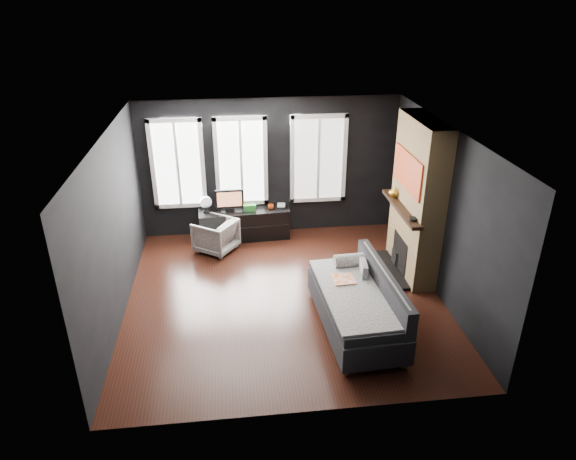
{
  "coord_description": "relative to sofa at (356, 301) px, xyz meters",
  "views": [
    {
      "loc": [
        -0.76,
        -6.99,
        4.6
      ],
      "look_at": [
        0.1,
        0.3,
        1.05
      ],
      "focal_mm": 32.0,
      "sensor_mm": 36.0,
      "label": 1
    }
  ],
  "objects": [
    {
      "name": "fireplace",
      "position": [
        1.36,
        1.55,
        0.89
      ],
      "size": [
        0.7,
        1.62,
        2.7
      ],
      "primitive_type": null,
      "color": "#93724C",
      "rests_on": "floor"
    },
    {
      "name": "book",
      "position": [
        -0.81,
        3.31,
        0.25
      ],
      "size": [
        0.16,
        0.04,
        0.21
      ],
      "primitive_type": "imported",
      "rotation": [
        0.0,
        0.0,
        -0.13
      ],
      "color": "#B4A58C",
      "rests_on": "media_console"
    },
    {
      "name": "mantel_vase",
      "position": [
        1.11,
        2.0,
        0.87
      ],
      "size": [
        0.24,
        0.25,
        0.19
      ],
      "primitive_type": "imported",
      "rotation": [
        0.0,
        0.0,
        -0.32
      ],
      "color": "gold",
      "rests_on": "fireplace"
    },
    {
      "name": "media_console",
      "position": [
        -1.48,
        3.19,
        -0.16
      ],
      "size": [
        1.78,
        0.65,
        0.6
      ],
      "primitive_type": null,
      "rotation": [
        0.0,
        0.0,
        0.06
      ],
      "color": "black",
      "rests_on": "floor"
    },
    {
      "name": "stripe_pillow",
      "position": [
        0.21,
        0.44,
        0.2
      ],
      "size": [
        0.12,
        0.36,
        0.36
      ],
      "primitive_type": "cube",
      "rotation": [
        0.0,
        0.0,
        -0.11
      ],
      "color": "gray",
      "rests_on": "sofa"
    },
    {
      "name": "wall_left",
      "position": [
        -3.44,
        0.95,
        0.89
      ],
      "size": [
        0.02,
        5.0,
        2.7
      ],
      "primitive_type": "cube",
      "color": "black",
      "rests_on": "ground"
    },
    {
      "name": "sofa",
      "position": [
        0.0,
        0.0,
        0.0
      ],
      "size": [
        1.18,
        2.19,
        0.92
      ],
      "primitive_type": null,
      "rotation": [
        0.0,
        0.0,
        0.06
      ],
      "color": "#272729",
      "rests_on": "floor"
    },
    {
      "name": "mantel_clock",
      "position": [
        1.11,
        1.0,
        0.79
      ],
      "size": [
        0.17,
        0.17,
        0.04
      ],
      "primitive_type": "cylinder",
      "rotation": [
        0.0,
        0.0,
        -0.35
      ],
      "color": "black",
      "rests_on": "fireplace"
    },
    {
      "name": "wall_back",
      "position": [
        -0.94,
        3.45,
        0.89
      ],
      "size": [
        5.0,
        0.02,
        2.7
      ],
      "primitive_type": "cube",
      "color": "black",
      "rests_on": "ground"
    },
    {
      "name": "floor",
      "position": [
        -0.94,
        0.95,
        -0.46
      ],
      "size": [
        5.0,
        5.0,
        0.0
      ],
      "primitive_type": "plane",
      "color": "black",
      "rests_on": "ground"
    },
    {
      "name": "desk_fan",
      "position": [
        -2.2,
        3.16,
        0.3
      ],
      "size": [
        0.28,
        0.28,
        0.32
      ],
      "primitive_type": null,
      "rotation": [
        0.0,
        0.0,
        0.25
      ],
      "color": "#A2A2A2",
      "rests_on": "media_console"
    },
    {
      "name": "monitor",
      "position": [
        -1.75,
        3.17,
        0.39
      ],
      "size": [
        0.55,
        0.13,
        0.49
      ],
      "primitive_type": null,
      "rotation": [
        0.0,
        0.0,
        0.03
      ],
      "color": "black",
      "rests_on": "media_console"
    },
    {
      "name": "mug",
      "position": [
        -0.95,
        3.16,
        0.2
      ],
      "size": [
        0.14,
        0.12,
        0.12
      ],
      "primitive_type": "imported",
      "rotation": [
        0.0,
        0.0,
        0.25
      ],
      "color": "#C73B0C",
      "rests_on": "media_console"
    },
    {
      "name": "armchair",
      "position": [
        -2.04,
        2.69,
        -0.11
      ],
      "size": [
        0.9,
        0.91,
        0.69
      ],
      "primitive_type": "imported",
      "rotation": [
        0.0,
        0.0,
        -2.17
      ],
      "color": "silver",
      "rests_on": "floor"
    },
    {
      "name": "storage_box",
      "position": [
        -1.37,
        3.13,
        0.21
      ],
      "size": [
        0.24,
        0.15,
        0.13
      ],
      "primitive_type": "cube",
      "rotation": [
        0.0,
        0.0,
        0.01
      ],
      "color": "#28742A",
      "rests_on": "media_console"
    },
    {
      "name": "windows",
      "position": [
        -1.39,
        3.41,
        1.92
      ],
      "size": [
        4.0,
        0.16,
        1.76
      ],
      "primitive_type": null,
      "color": "white",
      "rests_on": "wall_back"
    },
    {
      "name": "wall_right",
      "position": [
        1.56,
        0.95,
        0.89
      ],
      "size": [
        0.02,
        5.0,
        2.7
      ],
      "primitive_type": "cube",
      "color": "black",
      "rests_on": "ground"
    },
    {
      "name": "ceiling",
      "position": [
        -0.94,
        0.95,
        2.24
      ],
      "size": [
        5.0,
        5.0,
        0.0
      ],
      "primitive_type": "plane",
      "color": "white",
      "rests_on": "ground"
    }
  ]
}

